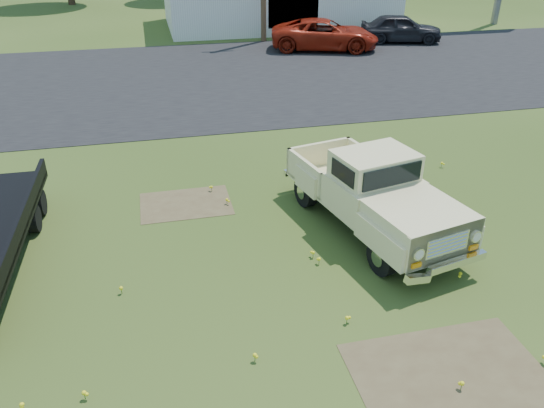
{
  "coord_description": "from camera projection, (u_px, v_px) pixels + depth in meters",
  "views": [
    {
      "loc": [
        -2.53,
        -8.16,
        6.23
      ],
      "look_at": [
        -0.4,
        1.0,
        1.12
      ],
      "focal_mm": 35.0,
      "sensor_mm": 36.0,
      "label": 1
    }
  ],
  "objects": [
    {
      "name": "dirt_patch_a",
      "position": [
        450.0,
        374.0,
        8.19
      ],
      "size": [
        3.0,
        2.0,
        0.01
      ],
      "primitive_type": "cube",
      "color": "brown",
      "rests_on": "ground"
    },
    {
      "name": "ground",
      "position": [
        303.0,
        275.0,
        10.46
      ],
      "size": [
        140.0,
        140.0,
        0.0
      ],
      "primitive_type": "plane",
      "color": "#2C4115",
      "rests_on": "ground"
    },
    {
      "name": "red_pickup",
      "position": [
        325.0,
        35.0,
        27.82
      ],
      "size": [
        6.08,
        4.08,
        1.55
      ],
      "primitive_type": "imported",
      "rotation": [
        0.0,
        0.0,
        1.28
      ],
      "color": "maroon",
      "rests_on": "ground"
    },
    {
      "name": "dirt_patch_b",
      "position": [
        186.0,
        204.0,
        13.06
      ],
      "size": [
        2.2,
        1.6,
        0.01
      ],
      "primitive_type": "cube",
      "color": "brown",
      "rests_on": "ground"
    },
    {
      "name": "dark_sedan",
      "position": [
        401.0,
        28.0,
        29.49
      ],
      "size": [
        4.78,
        2.92,
        1.52
      ],
      "primitive_type": "imported",
      "rotation": [
        0.0,
        0.0,
        1.3
      ],
      "color": "black",
      "rests_on": "ground"
    },
    {
      "name": "vintage_pickup_truck",
      "position": [
        372.0,
        191.0,
        11.62
      ],
      "size": [
        3.05,
        5.42,
        1.85
      ],
      "primitive_type": null,
      "rotation": [
        0.0,
        0.0,
        0.22
      ],
      "color": "beige",
      "rests_on": "ground"
    },
    {
      "name": "asphalt_lot",
      "position": [
        209.0,
        78.0,
        23.3
      ],
      "size": [
        90.0,
        14.0,
        0.02
      ],
      "primitive_type": "cube",
      "color": "black",
      "rests_on": "ground"
    }
  ]
}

